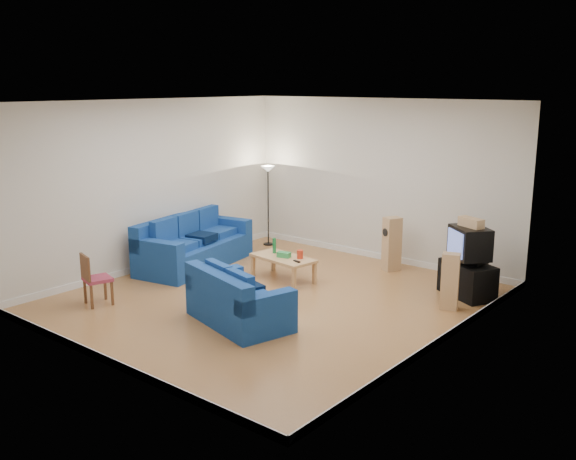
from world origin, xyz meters
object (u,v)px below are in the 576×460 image
Objects in this scene: tv_stand at (467,280)px; television at (470,243)px; sofa_loveseat at (236,303)px; coffee_table at (283,260)px; sofa_three_seat at (192,248)px.

tv_stand is 0.65m from television.
coffee_table is (-0.84, 2.09, 0.07)m from sofa_loveseat.
sofa_three_seat is at bearing -133.80° from tv_stand.
tv_stand is at bearing 97.60° from sofa_three_seat.
sofa_three_seat is at bearing 163.79° from sofa_loveseat.
tv_stand is at bearing 23.16° from coffee_table.
coffee_table is 1.35× the size of tv_stand.
coffee_table is at bearing 90.27° from sofa_three_seat.
tv_stand is (2.10, 3.35, -0.03)m from sofa_loveseat.
television is at bearing 22.29° from coffee_table.
sofa_loveseat reaches higher than tv_stand.
sofa_three_seat is 2.10× the size of coffee_table.
sofa_loveseat reaches higher than coffee_table.
sofa_three_seat is at bearing -122.01° from television.
sofa_loveseat is at bearing -68.01° from coffee_table.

